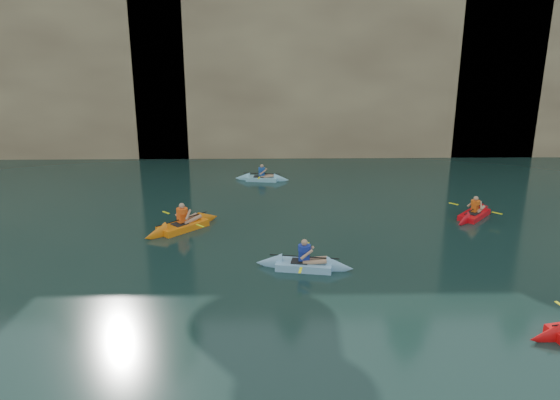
{
  "coord_description": "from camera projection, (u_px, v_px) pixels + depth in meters",
  "views": [
    {
      "loc": [
        -2.1,
        -10.96,
        7.64
      ],
      "look_at": [
        -1.81,
        3.64,
        3.0
      ],
      "focal_mm": 35.0,
      "sensor_mm": 36.0,
      "label": 1
    }
  ],
  "objects": [
    {
      "name": "ground",
      "position": [
        360.0,
        368.0,
        12.8
      ],
      "size": [
        160.0,
        160.0,
        0.0
      ],
      "primitive_type": "plane",
      "color": "black",
      "rests_on": "ground"
    },
    {
      "name": "cliff",
      "position": [
        298.0,
        51.0,
        39.56
      ],
      "size": [
        70.0,
        16.0,
        12.0
      ],
      "primitive_type": "cube",
      "color": "tan",
      "rests_on": "ground"
    },
    {
      "name": "cliff_slab_center",
      "position": [
        337.0,
        61.0,
        32.64
      ],
      "size": [
        24.0,
        2.4,
        11.4
      ],
      "primitive_type": "cube",
      "color": "tan",
      "rests_on": "ground"
    },
    {
      "name": "sea_cave_west",
      "position": [
        5.0,
        125.0,
        32.77
      ],
      "size": [
        4.5,
        1.0,
        4.0
      ],
      "primitive_type": "cube",
      "color": "black",
      "rests_on": "ground"
    },
    {
      "name": "sea_cave_center",
      "position": [
        238.0,
        131.0,
        33.15
      ],
      "size": [
        3.5,
        1.0,
        3.2
      ],
      "primitive_type": "cube",
      "color": "black",
      "rests_on": "ground"
    },
    {
      "name": "sea_cave_east",
      "position": [
        468.0,
        120.0,
        33.22
      ],
      "size": [
        5.0,
        1.0,
        4.5
      ],
      "primitive_type": "cube",
      "color": "black",
      "rests_on": "ground"
    },
    {
      "name": "kayaker_orange",
      "position": [
        183.0,
        225.0,
        21.52
      ],
      "size": [
        3.07,
        3.08,
        1.35
      ],
      "rotation": [
        0.0,
        0.0,
        0.79
      ],
      "color": "orange",
      "rests_on": "ground"
    },
    {
      "name": "kayaker_ltblue_near",
      "position": [
        304.0,
        264.0,
        18.02
      ],
      "size": [
        3.34,
        2.49,
        1.29
      ],
      "rotation": [
        0.0,
        0.0,
        -0.18
      ],
      "color": "#87BFE2",
      "rests_on": "ground"
    },
    {
      "name": "kayaker_red_far",
      "position": [
        474.0,
        214.0,
        22.9
      ],
      "size": [
        2.62,
        2.78,
        1.15
      ],
      "rotation": [
        0.0,
        0.0,
        0.83
      ],
      "color": "red",
      "rests_on": "ground"
    },
    {
      "name": "kayaker_ltblue_mid",
      "position": [
        262.0,
        178.0,
        28.37
      ],
      "size": [
        2.9,
        2.14,
        1.08
      ],
      "rotation": [
        0.0,
        0.0,
        -0.15
      ],
      "color": "#86CBE1",
      "rests_on": "ground"
    }
  ]
}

